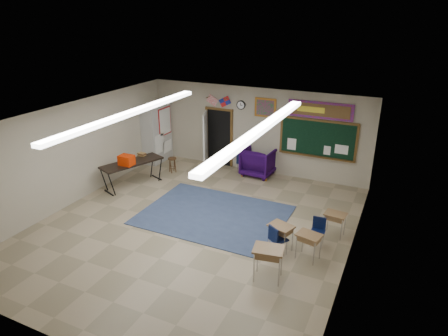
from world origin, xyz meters
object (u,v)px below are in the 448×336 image
at_px(student_desk_front_right, 335,223).
at_px(folding_table, 133,173).
at_px(student_desk_front_left, 280,236).
at_px(wooden_stool, 173,165).
at_px(wingback_armchair, 259,162).

bearing_deg(student_desk_front_right, folding_table, -176.91).
bearing_deg(student_desk_front_left, folding_table, -177.12).
height_order(student_desk_front_right, folding_table, folding_table).
distance_m(student_desk_front_right, folding_table, 6.62).
bearing_deg(wooden_stool, student_desk_front_right, -17.47).
height_order(wingback_armchair, student_desk_front_left, wingback_armchair).
bearing_deg(student_desk_front_right, wingback_armchair, 142.98).
bearing_deg(folding_table, student_desk_front_left, 5.93).
relative_size(wingback_armchair, wooden_stool, 2.01).
distance_m(student_desk_front_left, folding_table, 5.78).
bearing_deg(wingback_armchair, student_desk_front_left, 120.90).
height_order(wingback_armchair, student_desk_front_right, wingback_armchair).
bearing_deg(student_desk_front_right, student_desk_front_left, -124.55).
relative_size(student_desk_front_left, folding_table, 0.32).
bearing_deg(wingback_armchair, folding_table, 41.90).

